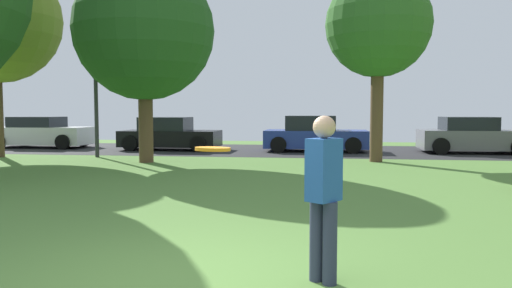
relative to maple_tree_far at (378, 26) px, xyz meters
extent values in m
plane|color=#547F38|center=(-3.07, -11.94, -4.39)|extent=(44.00, 44.00, 0.00)
cube|color=#28282B|center=(-3.07, 4.06, -4.39)|extent=(44.00, 6.40, 0.01)
cylinder|color=brown|center=(0.00, 0.00, -2.73)|extent=(0.41, 0.41, 3.33)
sphere|color=#2D6023|center=(0.00, 0.00, 0.04)|extent=(3.38, 3.38, 3.38)
cylinder|color=brown|center=(-7.38, -1.22, -3.09)|extent=(0.46, 0.46, 2.60)
sphere|color=#23511E|center=(-7.38, -1.22, -0.18)|extent=(4.44, 4.44, 4.44)
cylinder|color=#2D334C|center=(-1.63, -11.66, -3.99)|extent=(0.14, 0.14, 0.81)
cylinder|color=#2D334C|center=(-1.76, -11.56, -3.99)|extent=(0.14, 0.14, 0.81)
cube|color=#23519E|center=(-1.70, -11.61, -3.28)|extent=(0.37, 0.39, 0.61)
sphere|color=tan|center=(-1.70, -11.61, -2.87)|extent=(0.22, 0.22, 0.22)
cylinder|color=orange|center=(-2.53, -12.74, -3.00)|extent=(0.38, 0.38, 0.03)
cube|color=white|center=(-14.26, 4.13, -3.85)|extent=(4.28, 1.79, 0.78)
cube|color=black|center=(-14.48, 4.13, -3.23)|extent=(2.05, 1.57, 0.46)
cylinder|color=black|center=(-12.77, 5.03, -4.07)|extent=(0.64, 0.22, 0.64)
cylinder|color=black|center=(-12.77, 3.24, -4.07)|extent=(0.64, 0.22, 0.64)
cylinder|color=black|center=(-15.76, 5.03, -4.07)|extent=(0.64, 0.22, 0.64)
cube|color=black|center=(-8.14, 3.73, -3.91)|extent=(4.10, 1.83, 0.67)
cube|color=black|center=(-8.35, 3.73, -3.29)|extent=(1.97, 1.61, 0.57)
cylinder|color=black|center=(-6.71, 4.65, -4.07)|extent=(0.64, 0.22, 0.64)
cylinder|color=black|center=(-6.71, 2.81, -4.07)|extent=(0.64, 0.22, 0.64)
cylinder|color=black|center=(-9.58, 4.65, -4.07)|extent=(0.64, 0.22, 0.64)
cylinder|color=black|center=(-9.58, 2.81, -4.07)|extent=(0.64, 0.22, 0.64)
cube|color=#233893|center=(-2.02, 3.81, -3.88)|extent=(4.14, 1.86, 0.71)
cube|color=black|center=(-2.23, 3.81, -3.23)|extent=(1.99, 1.64, 0.59)
cylinder|color=black|center=(-0.57, 4.74, -4.07)|extent=(0.64, 0.22, 0.64)
cylinder|color=black|center=(-0.57, 2.88, -4.07)|extent=(0.64, 0.22, 0.64)
cylinder|color=black|center=(-3.47, 4.74, -4.07)|extent=(0.64, 0.22, 0.64)
cylinder|color=black|center=(-3.47, 2.88, -4.07)|extent=(0.64, 0.22, 0.64)
cube|color=slate|center=(4.10, 3.83, -3.86)|extent=(4.01, 1.85, 0.75)
cube|color=black|center=(3.90, 3.83, -3.23)|extent=(1.92, 1.62, 0.52)
cylinder|color=black|center=(5.50, 4.75, -4.07)|extent=(0.64, 0.22, 0.64)
cylinder|color=black|center=(2.70, 4.75, -4.07)|extent=(0.64, 0.22, 0.64)
cylinder|color=black|center=(2.70, 2.91, -4.07)|extent=(0.64, 0.22, 0.64)
cylinder|color=#2D2D33|center=(-9.77, 0.26, -2.14)|extent=(0.14, 0.14, 4.50)
camera|label=1|loc=(-1.70, -16.35, -2.71)|focal=34.40mm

